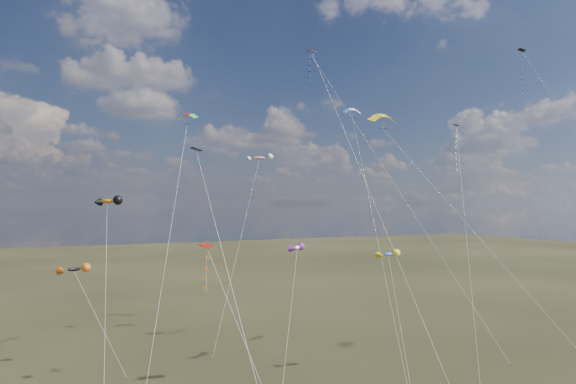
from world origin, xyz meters
name	(u,v)px	position (x,y,z in m)	size (l,w,h in m)	color
diamond_black_high	(535,88)	(30.10, 10.49, 31.96)	(9.12, 19.31, 37.12)	black
diamond_navy_tall	(326,89)	(9.61, 26.18, 32.97)	(14.42, 21.36, 38.47)	#0F1D4F
diamond_black_mid	(217,229)	(-12.84, 3.46, 15.84)	(1.48, 16.71, 22.31)	black
diamond_red_low	(211,277)	(-12.57, 5.81, 11.99)	(3.53, 11.92, 14.54)	#A10D06
diamond_navy_right	(457,157)	(25.44, 18.76, 23.92)	(13.35, 16.74, 28.50)	#0A1A54
diamond_orange_center	(355,155)	(-0.57, 3.80, 21.83)	(3.30, 19.21, 32.51)	#C3680E
parafoil_yellow	(383,117)	(5.04, 7.36, 26.08)	(11.24, 20.77, 26.85)	yellow
parafoil_blue_white	(353,111)	(11.84, 23.21, 29.78)	(6.26, 18.03, 30.57)	blue
parafoil_tricolor	(187,116)	(-10.98, 19.28, 26.78)	(8.63, 15.96, 27.51)	yellow
novelty_black_orange	(74,269)	(-21.15, 27.84, 10.55)	(6.34, 7.63, 11.09)	black
novelty_orange_black	(107,202)	(-18.35, 22.88, 17.91)	(3.00, 13.78, 18.52)	orange
novelty_white_purple	(297,248)	(1.80, 19.31, 12.67)	(7.48, 10.29, 13.20)	white
novelty_redwhite_stripe	(259,158)	(5.65, 39.93, 24.68)	(14.35, 17.32, 25.35)	red
novelty_blue_yellow	(389,255)	(8.99, 11.91, 12.27)	(3.33, 6.88, 12.82)	blue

